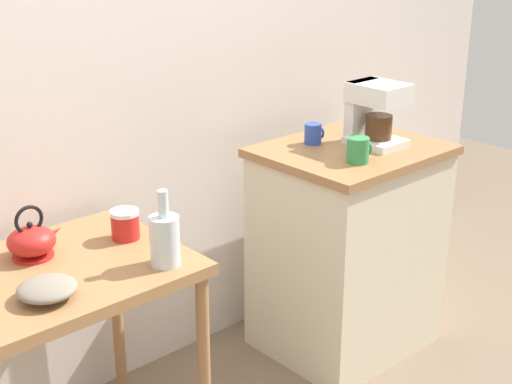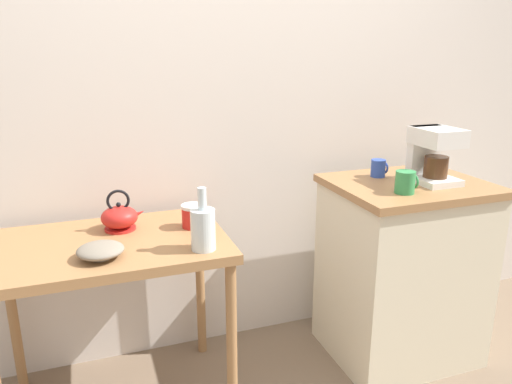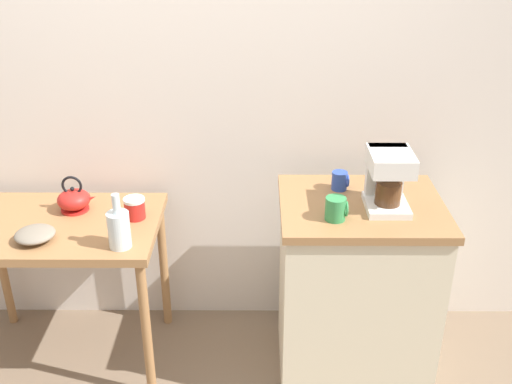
{
  "view_description": "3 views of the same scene",
  "coord_description": "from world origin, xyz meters",
  "px_view_note": "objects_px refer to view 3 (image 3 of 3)",
  "views": [
    {
      "loc": [
        -1.44,
        -1.9,
        1.81
      ],
      "look_at": [
        0.28,
        -0.0,
        0.84
      ],
      "focal_mm": 51.65,
      "sensor_mm": 36.0,
      "label": 1
    },
    {
      "loc": [
        -0.65,
        -1.89,
        1.53
      ],
      "look_at": [
        0.02,
        -0.01,
        0.94
      ],
      "focal_mm": 34.5,
      "sensor_mm": 36.0,
      "label": 2
    },
    {
      "loc": [
        0.34,
        -2.37,
        2.13
      ],
      "look_at": [
        0.33,
        -0.02,
        0.97
      ],
      "focal_mm": 42.4,
      "sensor_mm": 36.0,
      "label": 3
    }
  ],
  "objects_px": {
    "coffee_maker": "(388,176)",
    "mug_tall_green": "(336,209)",
    "teakettle": "(74,200)",
    "glass_carafe_vase": "(119,228)",
    "canister_enamel": "(135,208)",
    "bowl_stoneware": "(35,234)",
    "mug_blue": "(340,181)"
  },
  "relations": [
    {
      "from": "bowl_stoneware",
      "to": "canister_enamel",
      "type": "height_order",
      "value": "canister_enamel"
    },
    {
      "from": "teakettle",
      "to": "mug_tall_green",
      "type": "relative_size",
      "value": 1.91
    },
    {
      "from": "glass_carafe_vase",
      "to": "mug_blue",
      "type": "height_order",
      "value": "glass_carafe_vase"
    },
    {
      "from": "canister_enamel",
      "to": "coffee_maker",
      "type": "distance_m",
      "value": 1.15
    },
    {
      "from": "glass_carafe_vase",
      "to": "canister_enamel",
      "type": "height_order",
      "value": "glass_carafe_vase"
    },
    {
      "from": "coffee_maker",
      "to": "mug_tall_green",
      "type": "relative_size",
      "value": 2.62
    },
    {
      "from": "glass_carafe_vase",
      "to": "teakettle",
      "type": "bearing_deg",
      "value": 130.69
    },
    {
      "from": "canister_enamel",
      "to": "mug_tall_green",
      "type": "distance_m",
      "value": 0.94
    },
    {
      "from": "teakettle",
      "to": "glass_carafe_vase",
      "type": "distance_m",
      "value": 0.44
    },
    {
      "from": "mug_tall_green",
      "to": "mug_blue",
      "type": "bearing_deg",
      "value": 79.91
    },
    {
      "from": "canister_enamel",
      "to": "mug_blue",
      "type": "bearing_deg",
      "value": 1.73
    },
    {
      "from": "canister_enamel",
      "to": "mug_tall_green",
      "type": "xyz_separation_m",
      "value": [
        0.89,
        -0.26,
        0.14
      ]
    },
    {
      "from": "bowl_stoneware",
      "to": "mug_blue",
      "type": "relative_size",
      "value": 2.02
    },
    {
      "from": "bowl_stoneware",
      "to": "coffee_maker",
      "type": "distance_m",
      "value": 1.54
    },
    {
      "from": "bowl_stoneware",
      "to": "canister_enamel",
      "type": "xyz_separation_m",
      "value": [
        0.4,
        0.21,
        0.02
      ]
    },
    {
      "from": "canister_enamel",
      "to": "glass_carafe_vase",
      "type": "bearing_deg",
      "value": -93.66
    },
    {
      "from": "glass_carafe_vase",
      "to": "mug_tall_green",
      "type": "bearing_deg",
      "value": -0.21
    },
    {
      "from": "mug_blue",
      "to": "coffee_maker",
      "type": "bearing_deg",
      "value": -43.05
    },
    {
      "from": "teakettle",
      "to": "canister_enamel",
      "type": "distance_m",
      "value": 0.31
    },
    {
      "from": "glass_carafe_vase",
      "to": "coffee_maker",
      "type": "distance_m",
      "value": 1.16
    },
    {
      "from": "glass_carafe_vase",
      "to": "coffee_maker",
      "type": "relative_size",
      "value": 0.96
    },
    {
      "from": "bowl_stoneware",
      "to": "glass_carafe_vase",
      "type": "distance_m",
      "value": 0.39
    },
    {
      "from": "teakettle",
      "to": "canister_enamel",
      "type": "relative_size",
      "value": 1.87
    },
    {
      "from": "coffee_maker",
      "to": "mug_blue",
      "type": "height_order",
      "value": "coffee_maker"
    },
    {
      "from": "bowl_stoneware",
      "to": "glass_carafe_vase",
      "type": "xyz_separation_m",
      "value": [
        0.38,
        -0.05,
        0.06
      ]
    },
    {
      "from": "glass_carafe_vase",
      "to": "mug_tall_green",
      "type": "distance_m",
      "value": 0.92
    },
    {
      "from": "teakettle",
      "to": "canister_enamel",
      "type": "xyz_separation_m",
      "value": [
        0.3,
        -0.08,
        -0.01
      ]
    },
    {
      "from": "bowl_stoneware",
      "to": "mug_tall_green",
      "type": "relative_size",
      "value": 1.74
    },
    {
      "from": "mug_tall_green",
      "to": "mug_blue",
      "type": "relative_size",
      "value": 1.16
    },
    {
      "from": "bowl_stoneware",
      "to": "mug_blue",
      "type": "xyz_separation_m",
      "value": [
        1.34,
        0.24,
        0.15
      ]
    },
    {
      "from": "teakettle",
      "to": "coffee_maker",
      "type": "bearing_deg",
      "value": -8.52
    },
    {
      "from": "teakettle",
      "to": "canister_enamel",
      "type": "bearing_deg",
      "value": -14.09
    }
  ]
}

